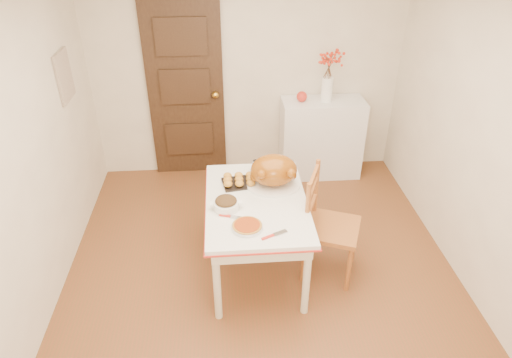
{
  "coord_description": "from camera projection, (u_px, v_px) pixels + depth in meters",
  "views": [
    {
      "loc": [
        -0.29,
        -2.95,
        2.89
      ],
      "look_at": [
        -0.04,
        0.19,
        0.93
      ],
      "focal_mm": 31.78,
      "sensor_mm": 36.0,
      "label": 1
    }
  ],
  "objects": [
    {
      "name": "wall_back",
      "position": [
        247.0,
        70.0,
        5.07
      ],
      "size": [
        3.5,
        0.0,
        2.5
      ],
      "primitive_type": "cube",
      "color": "beige",
      "rests_on": "ground"
    },
    {
      "name": "chair_oak",
      "position": [
        332.0,
        226.0,
        3.86
      ],
      "size": [
        0.58,
        0.58,
        1.02
      ],
      "primitive_type": null,
      "rotation": [
        0.0,
        0.0,
        1.19
      ],
      "color": "#9F532B",
      "rests_on": "floor"
    },
    {
      "name": "wall_right",
      "position": [
        489.0,
        147.0,
        3.5
      ],
      "size": [
        0.0,
        4.0,
        2.5
      ],
      "primitive_type": "cube",
      "color": "beige",
      "rests_on": "ground"
    },
    {
      "name": "door_back",
      "position": [
        186.0,
        91.0,
        5.12
      ],
      "size": [
        0.85,
        0.06,
        2.06
      ],
      "primitive_type": "cube",
      "color": "black",
      "rests_on": "ground"
    },
    {
      "name": "pie_server",
      "position": [
        274.0,
        235.0,
        3.37
      ],
      "size": [
        0.22,
        0.15,
        0.01
      ],
      "primitive_type": null,
      "rotation": [
        0.0,
        0.0,
        0.44
      ],
      "color": "silver",
      "rests_on": "kitchen_table"
    },
    {
      "name": "pumpkin_pie",
      "position": [
        247.0,
        226.0,
        3.43
      ],
      "size": [
        0.29,
        0.29,
        0.05
      ],
      "primitive_type": "cylinder",
      "rotation": [
        0.0,
        0.0,
        0.26
      ],
      "color": "#8D320D",
      "rests_on": "kitchen_table"
    },
    {
      "name": "stuffing_dish",
      "position": [
        226.0,
        203.0,
        3.64
      ],
      "size": [
        0.28,
        0.23,
        0.1
      ],
      "primitive_type": null,
      "rotation": [
        0.0,
        0.0,
        0.1
      ],
      "color": "#3D2913",
      "rests_on": "kitchen_table"
    },
    {
      "name": "wall_left",
      "position": [
        23.0,
        165.0,
        3.26
      ],
      "size": [
        0.0,
        4.0,
        2.5
      ],
      "primitive_type": "cube",
      "color": "beige",
      "rests_on": "ground"
    },
    {
      "name": "drinking_glass",
      "position": [
        256.0,
        166.0,
        4.15
      ],
      "size": [
        0.07,
        0.07,
        0.11
      ],
      "primitive_type": "cylinder",
      "rotation": [
        0.0,
        0.0,
        0.17
      ],
      "color": "white",
      "rests_on": "kitchen_table"
    },
    {
      "name": "turkey_platter",
      "position": [
        274.0,
        172.0,
        3.87
      ],
      "size": [
        0.47,
        0.38,
        0.29
      ],
      "primitive_type": null,
      "rotation": [
        0.0,
        0.0,
        0.01
      ],
      "color": "brown",
      "rests_on": "kitchen_table"
    },
    {
      "name": "berry_vase",
      "position": [
        328.0,
        76.0,
        4.96
      ],
      "size": [
        0.29,
        0.29,
        0.57
      ],
      "primitive_type": null,
      "color": "white",
      "rests_on": "sideboard"
    },
    {
      "name": "floor",
      "position": [
        263.0,
        278.0,
        4.04
      ],
      "size": [
        3.5,
        4.0,
        0.0
      ],
      "primitive_type": "cube",
      "color": "brown",
      "rests_on": "ground"
    },
    {
      "name": "kitchen_table",
      "position": [
        256.0,
        236.0,
        3.96
      ],
      "size": [
        0.86,
        1.25,
        0.75
      ],
      "primitive_type": null,
      "color": "silver",
      "rests_on": "floor"
    },
    {
      "name": "carving_knife",
      "position": [
        235.0,
        217.0,
        3.56
      ],
      "size": [
        0.26,
        0.14,
        0.01
      ],
      "primitive_type": null,
      "rotation": [
        0.0,
        0.0,
        -0.32
      ],
      "color": "silver",
      "rests_on": "kitchen_table"
    },
    {
      "name": "shaker_pair",
      "position": [
        289.0,
        165.0,
        4.19
      ],
      "size": [
        0.09,
        0.06,
        0.09
      ],
      "primitive_type": null,
      "rotation": [
        0.0,
        0.0,
        0.35
      ],
      "color": "white",
      "rests_on": "kitchen_table"
    },
    {
      "name": "rolls_tray",
      "position": [
        239.0,
        180.0,
        3.96
      ],
      "size": [
        0.32,
        0.27,
        0.08
      ],
      "primitive_type": null,
      "rotation": [
        0.0,
        0.0,
        0.17
      ],
      "color": "#C4802F",
      "rests_on": "kitchen_table"
    },
    {
      "name": "photo_board",
      "position": [
        64.0,
        76.0,
        4.15
      ],
      "size": [
        0.03,
        0.35,
        0.45
      ],
      "primitive_type": "cube",
      "color": "beige",
      "rests_on": "ground"
    },
    {
      "name": "apple",
      "position": [
        302.0,
        97.0,
        5.06
      ],
      "size": [
        0.12,
        0.12,
        0.12
      ],
      "primitive_type": "sphere",
      "color": "red",
      "rests_on": "sideboard"
    },
    {
      "name": "sideboard",
      "position": [
        321.0,
        138.0,
        5.36
      ],
      "size": [
        0.94,
        0.42,
        0.94
      ],
      "primitive_type": "cube",
      "color": "white",
      "rests_on": "floor"
    }
  ]
}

